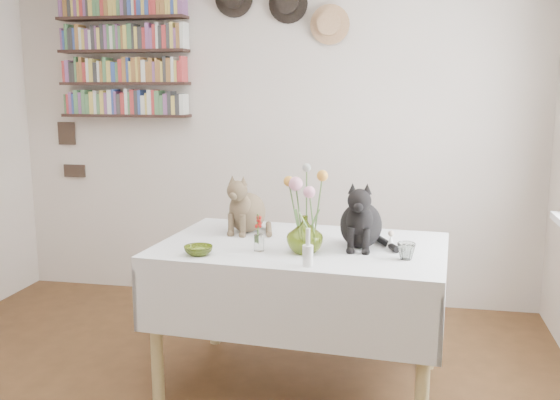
% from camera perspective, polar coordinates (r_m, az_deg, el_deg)
% --- Properties ---
extents(room, '(4.08, 4.58, 2.58)m').
position_cam_1_polar(room, '(2.55, -11.71, 1.78)').
color(room, brown).
rests_on(room, ground).
extents(dining_table, '(1.56, 1.07, 0.80)m').
position_cam_1_polar(dining_table, '(3.36, 2.02, -7.29)').
color(dining_table, white).
rests_on(dining_table, room).
extents(tabby_cat, '(0.28, 0.33, 0.34)m').
position_cam_1_polar(tabby_cat, '(3.57, -3.01, -0.17)').
color(tabby_cat, olive).
rests_on(tabby_cat, dining_table).
extents(black_cat, '(0.24, 0.31, 0.36)m').
position_cam_1_polar(black_cat, '(3.25, 7.44, -1.17)').
color(black_cat, black).
rests_on(black_cat, dining_table).
extents(flower_vase, '(0.21, 0.21, 0.19)m').
position_cam_1_polar(flower_vase, '(3.11, 2.28, -3.17)').
color(flower_vase, '#94AB36').
rests_on(flower_vase, dining_table).
extents(green_bowl, '(0.17, 0.17, 0.04)m').
position_cam_1_polar(green_bowl, '(3.12, -7.47, -4.59)').
color(green_bowl, '#94AB36').
rests_on(green_bowl, dining_table).
extents(drinking_glass, '(0.09, 0.09, 0.08)m').
position_cam_1_polar(drinking_glass, '(3.07, 11.47, -4.61)').
color(drinking_glass, white).
rests_on(drinking_glass, dining_table).
extents(candlestick, '(0.05, 0.05, 0.18)m').
position_cam_1_polar(candlestick, '(2.90, 2.56, -4.92)').
color(candlestick, white).
rests_on(candlestick, dining_table).
extents(berry_jar, '(0.05, 0.05, 0.21)m').
position_cam_1_polar(berry_jar, '(3.15, -1.93, -3.03)').
color(berry_jar, white).
rests_on(berry_jar, dining_table).
extents(porcelain_figurine, '(0.05, 0.05, 0.10)m').
position_cam_1_polar(porcelain_figurine, '(3.24, 10.09, -3.74)').
color(porcelain_figurine, white).
rests_on(porcelain_figurine, dining_table).
extents(flower_bouquet, '(0.17, 0.12, 0.39)m').
position_cam_1_polar(flower_bouquet, '(3.08, 2.37, 1.37)').
color(flower_bouquet, '#4C7233').
rests_on(flower_bouquet, flower_vase).
extents(bookshelf_unit, '(1.00, 0.16, 0.91)m').
position_cam_1_polar(bookshelf_unit, '(4.95, -14.10, 12.63)').
color(bookshelf_unit, '#301D17').
rests_on(bookshelf_unit, room).
extents(wall_hats, '(0.98, 0.09, 0.48)m').
position_cam_1_polar(wall_hats, '(4.63, 0.28, 17.14)').
color(wall_hats, black).
rests_on(wall_hats, room).
extents(wall_art_plaques, '(0.21, 0.02, 0.44)m').
position_cam_1_polar(wall_art_plaques, '(5.28, -18.65, 4.44)').
color(wall_art_plaques, '#38281E').
rests_on(wall_art_plaques, room).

